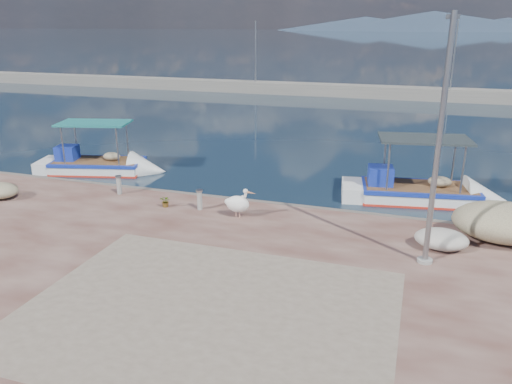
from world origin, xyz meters
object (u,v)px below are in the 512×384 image
object	(u,v)px
boat_left	(97,167)
pelican	(238,203)
boat_right	(417,195)
lamp_post	(437,153)
bollard_near	(200,199)

from	to	relation	value
boat_left	pelican	world-z (taller)	boat_left
boat_right	lamp_post	size ratio (longest dim) A/B	0.98
bollard_near	pelican	bearing A→B (deg)	-10.22
boat_left	boat_right	size ratio (longest dim) A/B	0.95
boat_right	pelican	xyz separation A→B (m)	(-6.13, -5.45, 0.78)
boat_left	lamp_post	world-z (taller)	lamp_post
boat_right	bollard_near	xyz separation A→B (m)	(-7.79, -5.16, 0.68)
boat_left	boat_right	distance (m)	15.61
boat_left	pelican	bearing A→B (deg)	-41.55
boat_right	pelican	world-z (taller)	boat_right
boat_right	pelican	size ratio (longest dim) A/B	5.98
boat_right	bollard_near	distance (m)	9.37
boat_left	pelican	xyz separation A→B (m)	(9.46, -4.87, 0.80)
boat_left	lamp_post	distance (m)	17.58
boat_left	bollard_near	world-z (taller)	boat_left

